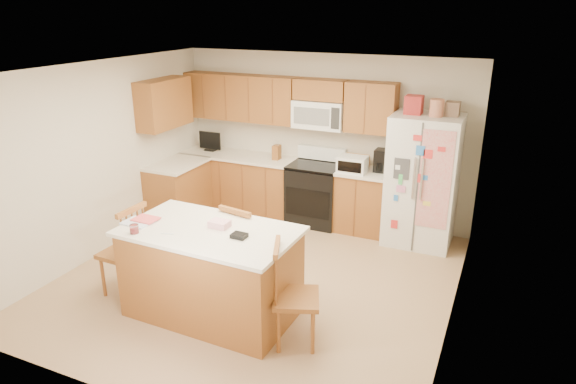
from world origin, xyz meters
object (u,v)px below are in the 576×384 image
at_px(island, 211,272).
at_px(windsor_chair_right, 293,297).
at_px(windsor_chair_back, 245,250).
at_px(windsor_chair_left, 125,252).
at_px(stove, 315,193).
at_px(refrigerator, 423,179).

bearing_deg(island, windsor_chair_right, -6.71).
relative_size(island, windsor_chair_back, 1.75).
relative_size(island, windsor_chair_left, 1.70).
height_order(windsor_chair_back, windsor_chair_right, windsor_chair_right).
height_order(island, windsor_chair_right, island).
bearing_deg(stove, refrigerator, -2.30).
bearing_deg(windsor_chair_back, windsor_chair_left, -152.10).
bearing_deg(windsor_chair_back, refrigerator, 52.83).
xyz_separation_m(island, windsor_chair_right, (0.99, -0.12, 0.00)).
relative_size(stove, windsor_chair_back, 1.07).
height_order(refrigerator, island, refrigerator).
height_order(windsor_chair_left, windsor_chair_back, windsor_chair_left).
bearing_deg(refrigerator, stove, 177.70).
distance_m(refrigerator, island, 3.22).
bearing_deg(windsor_chair_back, windsor_chair_right, -38.02).
xyz_separation_m(island, windsor_chair_back, (0.08, 0.60, 0.00)).
bearing_deg(windsor_chair_right, windsor_chair_back, 141.98).
xyz_separation_m(stove, windsor_chair_right, (0.88, -2.89, 0.03)).
distance_m(refrigerator, windsor_chair_back, 2.68).
distance_m(stove, windsor_chair_back, 2.17).
relative_size(windsor_chair_back, windsor_chair_right, 1.00).
bearing_deg(island, windsor_chair_back, 82.62).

